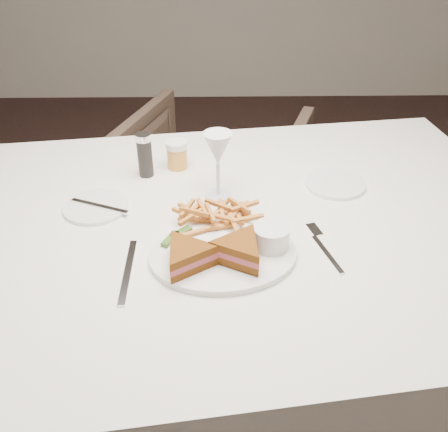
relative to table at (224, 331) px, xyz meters
The scene contains 4 objects.
ground 0.62m from the table, 143.75° to the left, with size 5.00×5.00×0.00m, color black.
table is the anchor object (origin of this frame).
chair_far 0.82m from the table, 92.85° to the left, with size 0.70×0.65×0.72m, color #4D3B2F.
table_setting 0.41m from the table, 116.03° to the right, with size 0.77×0.59×0.18m.
Camera 1 is at (0.38, -1.26, 1.43)m, focal length 40.00 mm.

